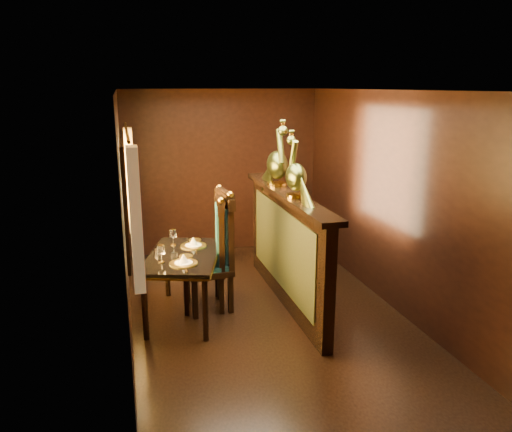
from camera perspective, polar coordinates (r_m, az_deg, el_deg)
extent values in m
plane|color=black|center=(5.82, 1.25, -11.27)|extent=(5.00, 5.00, 0.00)
cube|color=black|center=(7.77, -3.88, 5.06)|extent=(3.00, 0.04, 2.50)
cube|color=black|center=(3.19, 14.20, -9.74)|extent=(3.00, 0.04, 2.50)
cube|color=black|center=(5.18, -14.81, -0.29)|extent=(0.04, 5.00, 2.50)
cube|color=black|center=(5.97, 15.27, 1.64)|extent=(0.04, 5.00, 2.50)
cube|color=beige|center=(5.23, 1.40, 14.19)|extent=(3.00, 5.00, 0.04)
cube|color=#FFC672|center=(5.43, -14.94, 2.55)|extent=(0.01, 1.70, 1.05)
cube|color=gold|center=(4.50, -13.57, -0.49)|extent=(0.10, 0.22, 1.30)
cube|color=gold|center=(6.39, -14.14, 3.92)|extent=(0.10, 0.22, 1.30)
cylinder|color=gold|center=(5.34, -14.58, 9.38)|extent=(0.03, 2.20, 0.03)
cube|color=black|center=(5.92, 3.49, -4.00)|extent=(0.12, 2.60, 1.30)
cube|color=#2F3217|center=(5.89, 2.90, -3.59)|extent=(0.02, 2.20, 0.95)
cube|color=black|center=(5.74, 3.60, 2.44)|extent=(0.26, 2.70, 0.06)
cube|color=black|center=(5.58, -8.33, -4.55)|extent=(1.07, 1.40, 0.04)
cube|color=gold|center=(5.59, -8.32, -4.84)|extent=(1.09, 1.42, 0.02)
cylinder|color=black|center=(5.29, -12.60, -10.34)|extent=(0.06, 0.06, 0.68)
cylinder|color=black|center=(5.17, -5.81, -10.64)|extent=(0.06, 0.06, 0.68)
cylinder|color=black|center=(6.29, -10.12, -6.09)|extent=(0.06, 0.06, 0.68)
cylinder|color=black|center=(6.19, -4.46, -6.24)|extent=(0.06, 0.06, 0.68)
cylinder|color=#C58825|center=(5.29, -8.27, -5.36)|extent=(0.30, 0.30, 0.01)
cone|color=white|center=(5.27, -8.29, -4.81)|extent=(0.11, 0.11, 0.10)
cylinder|color=#C58825|center=(5.84, -7.17, -3.37)|extent=(0.30, 0.30, 0.01)
cone|color=white|center=(5.83, -7.18, -2.87)|extent=(0.11, 0.11, 0.10)
cylinder|color=silver|center=(5.60, -11.16, -4.07)|extent=(0.03, 0.03, 0.06)
cylinder|color=silver|center=(5.65, -11.36, -3.92)|extent=(0.03, 0.03, 0.06)
cube|color=black|center=(5.87, -6.00, -6.17)|extent=(0.56, 0.56, 0.06)
cube|color=#124A54|center=(5.85, -6.02, -5.69)|extent=(0.50, 0.50, 0.05)
cube|color=#124A54|center=(5.74, -4.01, -2.33)|extent=(0.10, 0.38, 0.62)
cube|color=black|center=(5.78, -7.94, -9.21)|extent=(0.05, 0.05, 0.43)
cube|color=black|center=(5.78, -3.93, -9.11)|extent=(0.05, 0.05, 0.43)
cube|color=black|center=(6.15, -7.82, -7.71)|extent=(0.05, 0.05, 0.43)
cube|color=black|center=(6.15, -4.06, -7.61)|extent=(0.05, 0.05, 0.43)
sphere|color=gold|center=(5.43, -4.02, 1.79)|extent=(0.07, 0.07, 0.07)
sphere|color=gold|center=(5.82, -4.15, 2.66)|extent=(0.07, 0.07, 0.07)
cube|color=black|center=(5.83, -5.56, -6.11)|extent=(0.55, 0.55, 0.07)
cube|color=#124A54|center=(5.81, -5.57, -5.60)|extent=(0.50, 0.50, 0.05)
cube|color=#124A54|center=(5.75, -3.55, -1.90)|extent=(0.08, 0.40, 0.65)
cube|color=black|center=(5.69, -6.98, -9.49)|extent=(0.05, 0.05, 0.45)
cube|color=black|center=(5.79, -2.92, -8.94)|extent=(0.05, 0.05, 0.45)
cube|color=black|center=(6.07, -7.95, -7.95)|extent=(0.05, 0.05, 0.45)
cube|color=black|center=(6.16, -4.13, -7.47)|extent=(0.05, 0.05, 0.45)
sphere|color=gold|center=(5.44, -2.97, 2.45)|extent=(0.08, 0.08, 0.08)
sphere|color=gold|center=(5.83, -4.24, 3.26)|extent=(0.08, 0.08, 0.08)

